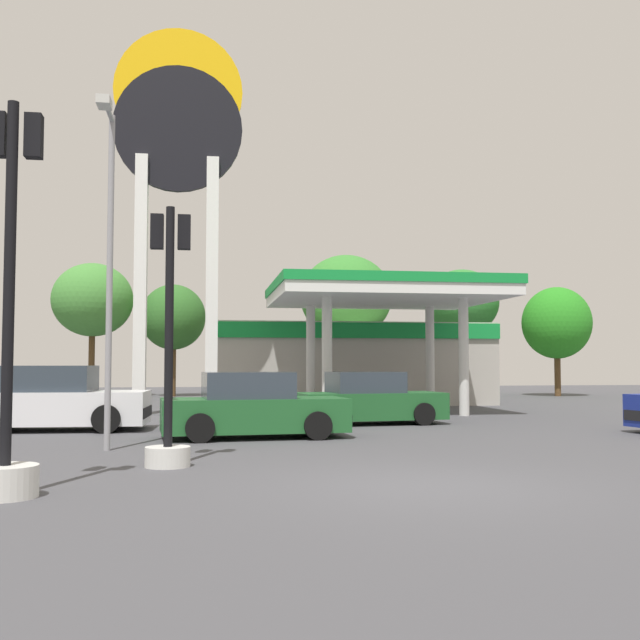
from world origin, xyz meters
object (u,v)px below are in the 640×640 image
Objects in this scene: tree_5 at (557,323)px; tree_4 at (462,303)px; tree_3 at (346,297)px; traffic_signal_1 at (169,375)px; traffic_signal_0 at (8,380)px; tree_2 at (173,317)px; car_1 at (54,401)px; tree_1 at (93,300)px; corner_streetlamp at (109,244)px; station_pole_sign at (178,165)px; car_2 at (369,400)px; car_4 at (253,408)px.

tree_4 is at bearing 152.16° from tree_5.
traffic_signal_1 is at bearing -107.16° from tree_3.
traffic_signal_0 is 29.41m from tree_2.
car_1 is 0.68× the size of tree_1.
tree_2 is 24.46m from corner_streetlamp.
station_pole_sign is at bearing -149.05° from tree_5.
car_1 is 0.92× the size of traffic_signal_0.
tree_5 is at bearing 38.22° from car_1.
car_2 is 21.50m from tree_1.
tree_4 reaches higher than corner_streetlamp.
station_pole_sign is 2.31× the size of tree_5.
tree_4 is at bearing 60.18° from car_4.
traffic_signal_0 reaches higher than car_1.
tree_1 is at bearing 118.37° from car_2.
car_2 is 0.62× the size of tree_4.
traffic_signal_1 is at bearing -88.38° from station_pole_sign.
car_4 is (-3.40, -3.38, 0.02)m from car_2.
station_pole_sign reaches higher than tree_2.
tree_2 is at bearing 3.30° from tree_1.
corner_streetlamp is at bearing -122.58° from tree_4.
tree_1 is (-4.60, 13.66, -3.45)m from station_pole_sign.
traffic_signal_1 is 30.43m from tree_5.
traffic_signal_0 is 33.26m from tree_4.
station_pole_sign is 11.42m from car_4.
car_1 is 27.59m from tree_5.
tree_4 reaches higher than tree_5.
station_pole_sign is at bearing -124.61° from tree_3.
traffic_signal_1 is 26.85m from tree_2.
tree_4 reaches higher than tree_2.
traffic_signal_0 is 0.77× the size of corner_streetlamp.
corner_streetlamp is at bearing -141.67° from car_4.
corner_streetlamp is (0.60, 4.83, 2.49)m from traffic_signal_0.
traffic_signal_1 reaches higher than car_1.
traffic_signal_0 is 0.71× the size of tree_3.
car_2 is at bearing -61.63° from tree_1.
tree_4 is 1.20× the size of tree_5.
tree_1 is 19.13m from tree_4.
traffic_signal_1 is at bearing -127.43° from tree_5.
tree_5 is (18.81, 11.28, -4.53)m from station_pole_sign.
tree_1 is at bearing 96.11° from traffic_signal_0.
tree_4 reaches higher than traffic_signal_0.
car_1 is 19.86m from tree_1.
tree_1 reaches higher than tree_5.
station_pole_sign is 2.60× the size of traffic_signal_0.
station_pole_sign is 20.14m from tree_4.
car_1 is at bearing 110.68° from corner_streetlamp.
tree_4 reaches higher than tree_1.
car_4 is 22.57m from tree_2.
tree_5 is (18.45, 24.10, 2.26)m from traffic_signal_1.
traffic_signal_1 is 0.75× the size of tree_5.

